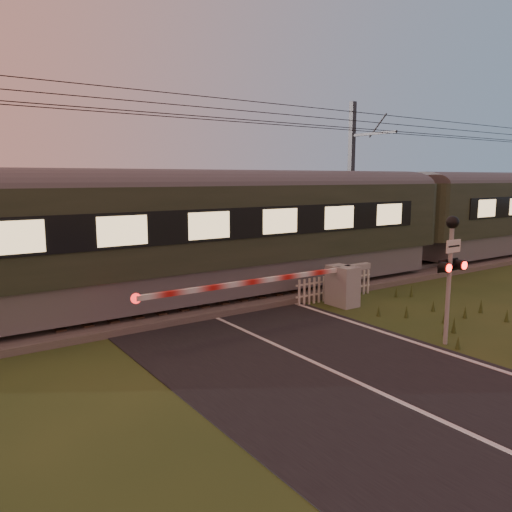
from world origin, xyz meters
TOP-DOWN VIEW (x-y plane):
  - ground at (0.00, 0.00)m, footprint 160.00×160.00m
  - road at (0.02, -0.23)m, footprint 6.00×140.00m
  - track_bed at (0.00, 6.50)m, footprint 140.00×3.40m
  - overhead_wires at (0.00, 6.50)m, footprint 120.00×0.62m
  - train at (10.18, 6.50)m, footprint 39.81×2.74m
  - boom_gate at (3.45, 3.94)m, footprint 7.62×0.93m
  - crossing_signal at (3.30, 0.03)m, footprint 0.75×0.33m
  - picket_fence at (4.17, 4.60)m, footprint 3.13×0.07m
  - catenary_mast at (8.93, 8.72)m, footprint 0.22×2.46m

SIDE VIEW (x-z plane):
  - ground at x=0.00m, z-range 0.00..0.00m
  - road at x=0.02m, z-range 0.00..0.03m
  - track_bed at x=0.00m, z-range -0.13..0.26m
  - picket_fence at x=4.17m, z-range 0.00..0.81m
  - boom_gate at x=3.45m, z-range 0.06..1.29m
  - crossing_signal at x=3.30m, z-range 0.56..3.51m
  - train at x=10.18m, z-range 0.29..3.99m
  - catenary_mast at x=8.93m, z-range 0.14..7.05m
  - overhead_wires at x=0.00m, z-range 5.41..6.04m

